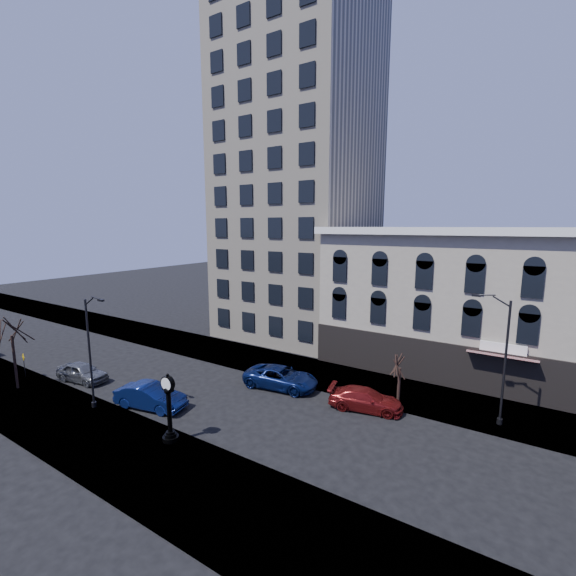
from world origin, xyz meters
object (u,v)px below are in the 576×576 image
Objects in this scene: warning_sign at (24,361)px; car_near_b at (151,396)px; street_clock at (169,410)px; street_lamp_near at (92,323)px; car_near_a at (82,372)px.

warning_sign reaches higher than car_near_b.
street_clock is 0.51× the size of street_lamp_near.
street_lamp_near is 3.94× the size of warning_sign.
street_lamp_near is 1.59× the size of car_near_b.
street_lamp_near is (-7.25, -0.02, 4.24)m from street_clock.
street_lamp_near is 11.57m from warning_sign.
car_near_b is (2.64, 2.24, -5.39)m from street_lamp_near.
street_clock reaches higher than car_near_a.
street_clock reaches higher than car_near_b.
car_near_a is at bearing 77.40° from car_near_b.
street_lamp_near reaches higher than car_near_a.
warning_sign is (-17.83, 0.00, -0.45)m from street_clock.
street_clock is 17.84m from warning_sign.
warning_sign is at bearing 107.66° from car_near_a.
car_near_b is at bearing 151.64° from street_clock.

